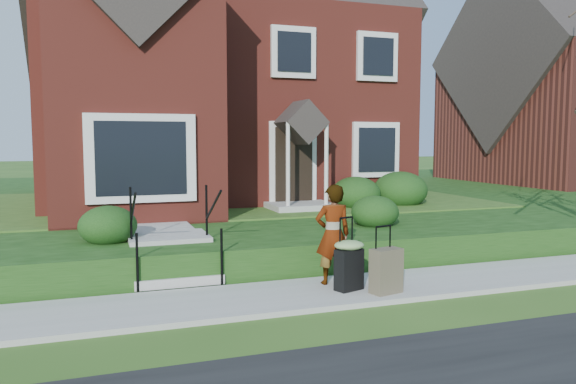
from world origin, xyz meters
name	(u,v)px	position (x,y,z in m)	size (l,w,h in m)	color
ground	(350,292)	(0.00, 0.00, 0.00)	(120.00, 120.00, 0.00)	#2D5119
sidewalk	(350,290)	(0.00, 0.00, 0.04)	(60.00, 1.60, 0.08)	#9E9B93
terrace	(320,197)	(4.00, 10.90, 0.30)	(44.00, 20.00, 0.60)	#15360E
walkway	(153,218)	(-2.50, 5.00, 0.63)	(1.20, 6.00, 0.06)	#9E9B93
main_house	(210,45)	(-0.21, 9.61, 5.26)	(10.40, 10.20, 9.40)	maroon
front_steps	(172,251)	(-2.50, 1.84, 0.47)	(1.40, 2.02, 1.50)	#9E9B93
foundation_shrubs	(280,195)	(0.50, 4.95, 1.05)	(9.55, 4.38, 1.02)	black
woman	(333,234)	(-0.16, 0.32, 0.88)	(0.58, 0.38, 1.60)	#999999
suitcase_black	(349,262)	(-0.08, -0.12, 0.52)	(0.56, 0.51, 1.13)	black
suitcase_olive	(386,271)	(0.37, -0.45, 0.42)	(0.52, 0.36, 1.02)	brown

